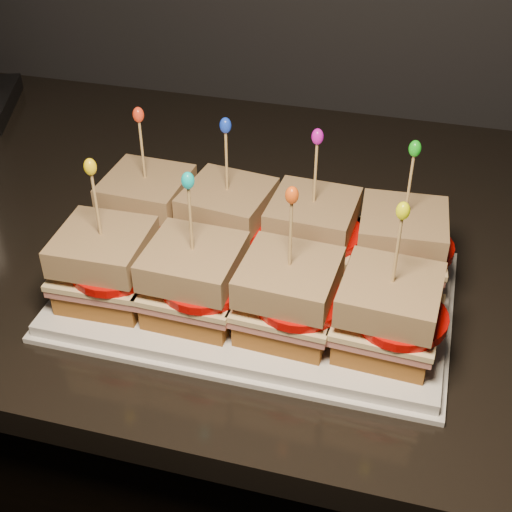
# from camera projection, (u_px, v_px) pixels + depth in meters

# --- Properties ---
(cabinet) EXTENTS (2.64, 0.67, 0.90)m
(cabinet) POSITION_uv_depth(u_px,v_px,m) (92.00, 429.00, 1.23)
(cabinet) COLOR black
(cabinet) RESTS_ON ground
(granite_slab) EXTENTS (2.68, 0.71, 0.03)m
(granite_slab) POSITION_uv_depth(u_px,v_px,m) (44.00, 200.00, 0.95)
(granite_slab) COLOR black
(granite_slab) RESTS_ON cabinet
(platter) EXTENTS (0.40, 0.25, 0.02)m
(platter) POSITION_uv_depth(u_px,v_px,m) (256.00, 291.00, 0.76)
(platter) COLOR white
(platter) RESTS_ON granite_slab
(platter_rim) EXTENTS (0.41, 0.26, 0.01)m
(platter_rim) POSITION_uv_depth(u_px,v_px,m) (256.00, 295.00, 0.76)
(platter_rim) COLOR white
(platter_rim) RESTS_ON granite_slab
(sandwich_0_bread_bot) EXTENTS (0.09, 0.09, 0.02)m
(sandwich_0_bread_bot) POSITION_uv_depth(u_px,v_px,m) (150.00, 226.00, 0.82)
(sandwich_0_bread_bot) COLOR brown
(sandwich_0_bread_bot) RESTS_ON platter
(sandwich_0_ham) EXTENTS (0.10, 0.09, 0.01)m
(sandwich_0_ham) POSITION_uv_depth(u_px,v_px,m) (149.00, 215.00, 0.81)
(sandwich_0_ham) COLOR #B2665A
(sandwich_0_ham) RESTS_ON sandwich_0_bread_bot
(sandwich_0_cheese) EXTENTS (0.10, 0.10, 0.01)m
(sandwich_0_cheese) POSITION_uv_depth(u_px,v_px,m) (148.00, 210.00, 0.81)
(sandwich_0_cheese) COLOR beige
(sandwich_0_cheese) RESTS_ON sandwich_0_ham
(sandwich_0_tomato) EXTENTS (0.09, 0.09, 0.01)m
(sandwich_0_tomato) POSITION_uv_depth(u_px,v_px,m) (156.00, 208.00, 0.80)
(sandwich_0_tomato) COLOR #C00703
(sandwich_0_tomato) RESTS_ON sandwich_0_cheese
(sandwich_0_bread_top) EXTENTS (0.09, 0.09, 0.03)m
(sandwich_0_bread_top) POSITION_uv_depth(u_px,v_px,m) (146.00, 189.00, 0.79)
(sandwich_0_bread_top) COLOR #512A11
(sandwich_0_bread_top) RESTS_ON sandwich_0_tomato
(sandwich_0_pick) EXTENTS (0.00, 0.00, 0.09)m
(sandwich_0_pick) POSITION_uv_depth(u_px,v_px,m) (142.00, 153.00, 0.76)
(sandwich_0_pick) COLOR tan
(sandwich_0_pick) RESTS_ON sandwich_0_bread_top
(sandwich_0_frill) EXTENTS (0.01, 0.01, 0.02)m
(sandwich_0_frill) POSITION_uv_depth(u_px,v_px,m) (138.00, 115.00, 0.74)
(sandwich_0_frill) COLOR red
(sandwich_0_frill) RESTS_ON sandwich_0_pick
(sandwich_1_bread_bot) EXTENTS (0.10, 0.10, 0.02)m
(sandwich_1_bread_bot) POSITION_uv_depth(u_px,v_px,m) (229.00, 239.00, 0.80)
(sandwich_1_bread_bot) COLOR brown
(sandwich_1_bread_bot) RESTS_ON platter
(sandwich_1_ham) EXTENTS (0.11, 0.10, 0.01)m
(sandwich_1_ham) POSITION_uv_depth(u_px,v_px,m) (228.00, 227.00, 0.79)
(sandwich_1_ham) COLOR #B2665A
(sandwich_1_ham) RESTS_ON sandwich_1_bread_bot
(sandwich_1_cheese) EXTENTS (0.11, 0.10, 0.01)m
(sandwich_1_cheese) POSITION_uv_depth(u_px,v_px,m) (228.00, 222.00, 0.79)
(sandwich_1_cheese) COLOR beige
(sandwich_1_cheese) RESTS_ON sandwich_1_ham
(sandwich_1_tomato) EXTENTS (0.09, 0.09, 0.01)m
(sandwich_1_tomato) POSITION_uv_depth(u_px,v_px,m) (237.00, 220.00, 0.78)
(sandwich_1_tomato) COLOR #C00703
(sandwich_1_tomato) RESTS_ON sandwich_1_cheese
(sandwich_1_bread_top) EXTENTS (0.10, 0.10, 0.03)m
(sandwich_1_bread_top) POSITION_uv_depth(u_px,v_px,m) (228.00, 201.00, 0.77)
(sandwich_1_bread_top) COLOR #512A11
(sandwich_1_bread_top) RESTS_ON sandwich_1_tomato
(sandwich_1_pick) EXTENTS (0.00, 0.00, 0.09)m
(sandwich_1_pick) POSITION_uv_depth(u_px,v_px,m) (227.00, 165.00, 0.74)
(sandwich_1_pick) COLOR tan
(sandwich_1_pick) RESTS_ON sandwich_1_bread_top
(sandwich_1_frill) EXTENTS (0.01, 0.01, 0.02)m
(sandwich_1_frill) POSITION_uv_depth(u_px,v_px,m) (225.00, 125.00, 0.72)
(sandwich_1_frill) COLOR blue
(sandwich_1_frill) RESTS_ON sandwich_1_pick
(sandwich_2_bread_bot) EXTENTS (0.09, 0.09, 0.02)m
(sandwich_2_bread_bot) POSITION_uv_depth(u_px,v_px,m) (311.00, 251.00, 0.78)
(sandwich_2_bread_bot) COLOR brown
(sandwich_2_bread_bot) RESTS_ON platter
(sandwich_2_ham) EXTENTS (0.10, 0.10, 0.01)m
(sandwich_2_ham) POSITION_uv_depth(u_px,v_px,m) (312.00, 240.00, 0.77)
(sandwich_2_ham) COLOR #B2665A
(sandwich_2_ham) RESTS_ON sandwich_2_bread_bot
(sandwich_2_cheese) EXTENTS (0.10, 0.10, 0.01)m
(sandwich_2_cheese) POSITION_uv_depth(u_px,v_px,m) (312.00, 234.00, 0.77)
(sandwich_2_cheese) COLOR beige
(sandwich_2_cheese) RESTS_ON sandwich_2_ham
(sandwich_2_tomato) EXTENTS (0.09, 0.09, 0.01)m
(sandwich_2_tomato) POSITION_uv_depth(u_px,v_px,m) (322.00, 233.00, 0.76)
(sandwich_2_tomato) COLOR #C00703
(sandwich_2_tomato) RESTS_ON sandwich_2_cheese
(sandwich_2_bread_top) EXTENTS (0.09, 0.09, 0.03)m
(sandwich_2_bread_top) POSITION_uv_depth(u_px,v_px,m) (313.00, 213.00, 0.75)
(sandwich_2_bread_top) COLOR #512A11
(sandwich_2_bread_top) RESTS_ON sandwich_2_tomato
(sandwich_2_pick) EXTENTS (0.00, 0.00, 0.09)m
(sandwich_2_pick) POSITION_uv_depth(u_px,v_px,m) (315.00, 176.00, 0.73)
(sandwich_2_pick) COLOR tan
(sandwich_2_pick) RESTS_ON sandwich_2_bread_top
(sandwich_2_frill) EXTENTS (0.01, 0.01, 0.02)m
(sandwich_2_frill) POSITION_uv_depth(u_px,v_px,m) (317.00, 137.00, 0.70)
(sandwich_2_frill) COLOR #C010B4
(sandwich_2_frill) RESTS_ON sandwich_2_pick
(sandwich_3_bread_bot) EXTENTS (0.09, 0.09, 0.02)m
(sandwich_3_bread_bot) POSITION_uv_depth(u_px,v_px,m) (398.00, 265.00, 0.76)
(sandwich_3_bread_bot) COLOR brown
(sandwich_3_bread_bot) RESTS_ON platter
(sandwich_3_ham) EXTENTS (0.10, 0.10, 0.01)m
(sandwich_3_ham) POSITION_uv_depth(u_px,v_px,m) (399.00, 253.00, 0.75)
(sandwich_3_ham) COLOR #B2665A
(sandwich_3_ham) RESTS_ON sandwich_3_bread_bot
(sandwich_3_cheese) EXTENTS (0.10, 0.10, 0.01)m
(sandwich_3_cheese) POSITION_uv_depth(u_px,v_px,m) (400.00, 248.00, 0.75)
(sandwich_3_cheese) COLOR beige
(sandwich_3_cheese) RESTS_ON sandwich_3_ham
(sandwich_3_tomato) EXTENTS (0.09, 0.09, 0.01)m
(sandwich_3_tomato) POSITION_uv_depth(u_px,v_px,m) (412.00, 247.00, 0.74)
(sandwich_3_tomato) COLOR #C00703
(sandwich_3_tomato) RESTS_ON sandwich_3_cheese
(sandwich_3_bread_top) EXTENTS (0.09, 0.09, 0.03)m
(sandwich_3_bread_top) POSITION_uv_depth(u_px,v_px,m) (403.00, 227.00, 0.73)
(sandwich_3_bread_top) COLOR #512A11
(sandwich_3_bread_top) RESTS_ON sandwich_3_tomato
(sandwich_3_pick) EXTENTS (0.00, 0.00, 0.09)m
(sandwich_3_pick) POSITION_uv_depth(u_px,v_px,m) (409.00, 189.00, 0.71)
(sandwich_3_pick) COLOR tan
(sandwich_3_pick) RESTS_ON sandwich_3_bread_top
(sandwich_3_frill) EXTENTS (0.01, 0.01, 0.02)m
(sandwich_3_frill) POSITION_uv_depth(u_px,v_px,m) (415.00, 148.00, 0.68)
(sandwich_3_frill) COLOR #17B31A
(sandwich_3_frill) RESTS_ON sandwich_3_pick
(sandwich_4_bread_bot) EXTENTS (0.09, 0.09, 0.02)m
(sandwich_4_bread_bot) POSITION_uv_depth(u_px,v_px,m) (109.00, 286.00, 0.73)
(sandwich_4_bread_bot) COLOR brown
(sandwich_4_bread_bot) RESTS_ON platter
(sandwich_4_ham) EXTENTS (0.10, 0.09, 0.01)m
(sandwich_4_ham) POSITION_uv_depth(u_px,v_px,m) (107.00, 274.00, 0.72)
(sandwich_4_ham) COLOR #B2665A
(sandwich_4_ham) RESTS_ON sandwich_4_bread_bot
(sandwich_4_cheese) EXTENTS (0.10, 0.10, 0.01)m
(sandwich_4_cheese) POSITION_uv_depth(u_px,v_px,m) (106.00, 268.00, 0.72)
(sandwich_4_cheese) COLOR beige
(sandwich_4_cheese) RESTS_ON sandwich_4_ham
(sandwich_4_tomato) EXTENTS (0.09, 0.09, 0.01)m
(sandwich_4_tomato) POSITION_uv_depth(u_px,v_px,m) (114.00, 268.00, 0.71)
(sandwich_4_tomato) COLOR #C00703
(sandwich_4_tomato) RESTS_ON sandwich_4_cheese
(sandwich_4_bread_top) EXTENTS (0.09, 0.09, 0.03)m
(sandwich_4_bread_top) POSITION_uv_depth(u_px,v_px,m) (103.00, 247.00, 0.70)
(sandwich_4_bread_top) COLOR #512A11
(sandwich_4_bread_top) RESTS_ON sandwich_4_tomato
(sandwich_4_pick) EXTENTS (0.00, 0.00, 0.09)m
(sandwich_4_pick) POSITION_uv_depth(u_px,v_px,m) (97.00, 208.00, 0.68)
(sandwich_4_pick) COLOR tan
(sandwich_4_pick) RESTS_ON sandwich_4_bread_top
(sandwich_4_frill) EXTENTS (0.01, 0.01, 0.02)m
(sandwich_4_frill) POSITION_uv_depth(u_px,v_px,m) (90.00, 167.00, 0.65)
(sandwich_4_frill) COLOR yellow
(sandwich_4_frill) RESTS_ON sandwich_4_pick
(sandwich_5_bread_bot) EXTENTS (0.09, 0.09, 0.02)m
(sandwich_5_bread_bot) POSITION_uv_depth(u_px,v_px,m) (196.00, 301.00, 0.71)
(sandwich_5_bread_bot) COLOR brown
(sandwich_5_bread_bot) RESTS_ON platter
(sandwich_5_ham) EXTENTS (0.10, 0.09, 0.01)m
(sandwich_5_ham) POSITION_uv_depth(u_px,v_px,m) (195.00, 289.00, 0.70)
(sandwich_5_ham) COLOR #B2665A
(sandwich_5_ham) RESTS_ON sandwich_5_bread_bot
(sandwich_5_cheese) EXTENTS (0.10, 0.10, 0.01)m
(sandwich_5_cheese) POSITION_uv_depth(u_px,v_px,m) (195.00, 283.00, 0.70)
(sandwich_5_cheese) COLOR beige
(sandwich_5_cheese) RESTS_ON sandwich_5_ham
(sandwich_5_tomato) EXTENTS (0.09, 0.09, 0.01)m
(sandwich_5_tomato) POSITION_uv_depth(u_px,v_px,m) (204.00, 283.00, 0.69)
(sandwich_5_tomato) COLOR #C00703
(sandwich_5_tomato) RESTS_ON sandwich_5_cheese
(sandwich_5_bread_top) EXTENTS (0.09, 0.09, 0.03)m
(sandwich_5_bread_top) POSITION_uv_depth(u_px,v_px,m) (193.00, 262.00, 0.68)
(sandwich_5_bread_top) COLOR #512A11
(sandwich_5_bread_top) RESTS_ON sandwich_5_tomato
(sandwich_5_pick) EXTENTS (0.00, 0.00, 0.09)m
(sandwich_5_pick) POSITION_uv_depth(u_px,v_px,m) (191.00, 223.00, 0.66)
(sandwich_5_pick) COLOR tan
(sandwich_5_pick) RESTS_ON sandwich_5_bread_top
(sandwich_5_frill) EXTENTS (0.01, 0.01, 0.02)m
(sandwich_5_frill) POSITION_uv_depth(u_px,v_px,m) (188.00, 181.00, 0.63)
(sandwich_5_frill) COLOR #0BBDBF
(sandwich_5_frill) RESTS_ON sandwich_5_pick
(sandwich_6_bread_bot) EXTENTS (0.09, 0.09, 0.02)m
(sandwich_6_bread_bot) POSITION_uv_depth(u_px,v_px,m) (288.00, 318.00, 0.69)
(sandwich_6_bread_bot) COLOR brown
(sandwich_6_bread_bot) RESTS_ON platter
(sandwich_6_ham) EXTENTS (0.10, 0.10, 0.01)m
(sandwich_6_ham) POSITION_uv_depth(u_px,v_px,m) (288.00, 305.00, 0.68)
(sandwich_6_ham) COLOR #B2665A
(sandwich_6_ham) RESTS_ON sandwich_6_bread_bot
(sandwich_6_cheese) EXTENTS (0.10, 0.10, 0.01)m
(sandwich_6_cheese) POSITION_uv_depth(u_px,v_px,m) (288.00, 300.00, 0.68)
(sandwich_6_cheese) COLOR beige
(sandwich_6_cheese) RESTS_ON sandwich_6_ham
(sandwich_6_tomato) EXTENTS (0.09, 0.09, 0.01)m
(sandwich_6_tomato) POSITION_uv_depth(u_px,v_px,m) (299.00, 300.00, 0.67)
(sandwich_6_tomato) COLOR #C00703
(sandwich_6_tomato) RESTS_ON sandwich_6_cheese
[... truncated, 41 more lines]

